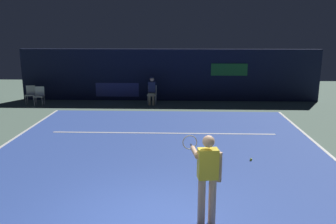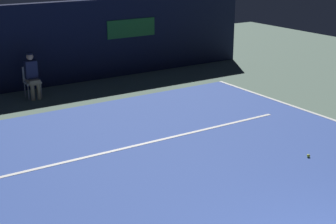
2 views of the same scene
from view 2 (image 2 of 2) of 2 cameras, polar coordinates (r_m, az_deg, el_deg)
ground_plane at (r=10.07m, az=2.38°, el=-6.92°), size 30.03×30.03×0.00m
court_surface at (r=10.06m, az=2.38°, el=-6.89°), size 9.97×10.45×0.01m
line_service at (r=11.48m, az=-2.91°, el=-3.60°), size 7.78×0.10×0.01m
back_wall at (r=16.40m, az=-13.68°, el=7.22°), size 15.05×0.33×2.60m
line_judge_on_chair at (r=15.31m, az=-14.93°, el=4.02°), size 0.45×0.54×1.32m
tennis_ball at (r=11.17m, az=15.39°, el=-4.72°), size 0.07×0.07×0.07m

